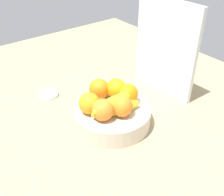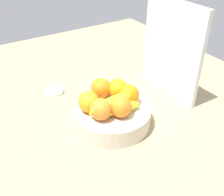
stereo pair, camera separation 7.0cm
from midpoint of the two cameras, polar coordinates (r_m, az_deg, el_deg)
The scene contains 11 objects.
ground_plane at distance 94.93cm, azimuth 3.06°, elevation -5.90°, with size 180.00×140.00×3.00cm, color #9A8762.
fruit_bowl at distance 91.80cm, azimuth 2.20°, elevation -3.76°, with size 25.92×25.92×6.30cm, color beige.
orange_front_left at distance 93.35cm, azimuth 3.44°, elevation 1.89°, with size 6.98×6.98×6.98cm, color orange.
orange_front_right at distance 93.51cm, azimuth -0.18°, elevation 2.02°, with size 6.98×6.98×6.98cm, color orange.
orange_center at distance 86.64cm, azimuth -2.57°, elevation -0.91°, with size 6.98×6.98×6.98cm, color orange.
orange_back_left at distance 83.41cm, azimuth 0.10°, elevation -2.44°, with size 6.98×6.98×6.98cm, color orange.
orange_back_right at distance 84.77cm, azimuth 4.22°, elevation -1.87°, with size 6.98×6.98×6.98cm, color orange.
orange_top_stack at distance 90.23cm, azimuth 5.92°, elevation 0.50°, with size 6.98×6.98×6.98cm, color orange.
banana_bunch at distance 85.65cm, azimuth 2.77°, elevation -1.71°, with size 7.67×17.71×6.20cm.
cutting_board at distance 104.69cm, azimuth 14.31°, elevation 9.71°, with size 28.00×1.80×36.00cm, color white.
jar_lid at distance 110.68cm, azimuth -10.33°, elevation 1.35°, with size 7.63×7.63×1.15cm, color white.
Camera 2 is at (60.80, -39.98, 59.47)cm, focal length 43.52 mm.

